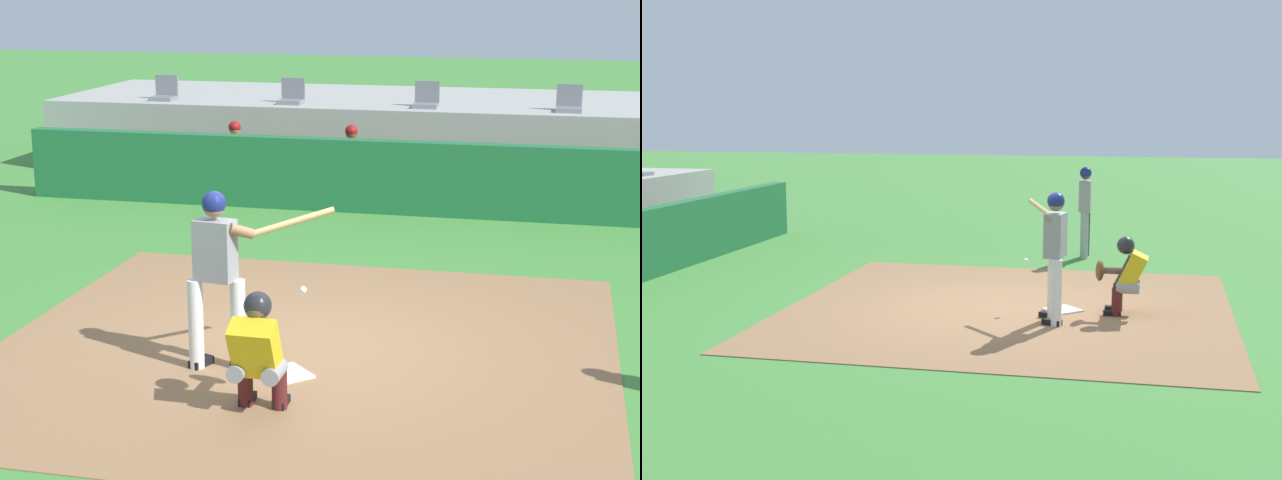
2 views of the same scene
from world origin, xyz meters
TOP-DOWN VIEW (x-y plane):
  - ground_plane at (0.00, 0.00)m, footprint 80.00×80.00m
  - dirt_infield at (0.00, 0.00)m, footprint 6.40×6.40m
  - home_plate at (0.00, -0.80)m, footprint 0.62×0.62m
  - batter_at_plate at (-0.67, -0.74)m, footprint 1.37×0.67m
  - catcher_crouched at (-0.01, -1.67)m, footprint 0.48×1.79m
  - on_deck_batter at (4.65, -0.73)m, footprint 0.58×0.23m

SIDE VIEW (x-z plane):
  - ground_plane at x=0.00m, z-range 0.00..0.00m
  - dirt_infield at x=0.00m, z-range 0.00..0.01m
  - home_plate at x=0.00m, z-range 0.01..0.04m
  - catcher_crouched at x=-0.01m, z-range 0.05..1.17m
  - on_deck_batter at x=4.65m, z-range 0.13..1.91m
  - batter_at_plate at x=-0.67m, z-range 0.13..1.94m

